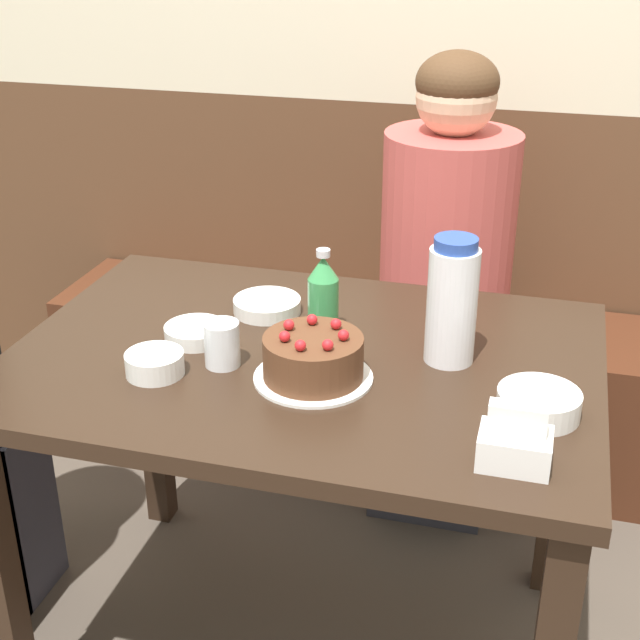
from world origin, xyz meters
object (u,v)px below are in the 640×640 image
object	(u,v)px
bowl_soup_white	(267,305)
bowl_rice_small	(196,332)
bowl_side_dish	(155,364)
bench_seat	(384,382)
water_pitcher	(452,302)
birthday_cake	(313,359)
soju_bottle	(323,296)
napkin_holder	(515,443)
person_grey_tee	(443,303)
bowl_sauce_shallow	(539,404)
glass_water_tall	(222,344)

from	to	relation	value
bowl_soup_white	bowl_rice_small	bearing A→B (deg)	-120.69
bowl_soup_white	bowl_side_dish	distance (m)	0.33
bench_seat	water_pitcher	world-z (taller)	water_pitcher
birthday_cake	soju_bottle	world-z (taller)	soju_bottle
water_pitcher	bowl_rice_small	xyz separation A→B (m)	(-0.49, -0.05, -0.10)
bowl_soup_white	soju_bottle	bearing A→B (deg)	-27.34
birthday_cake	napkin_holder	distance (m)	0.41
bowl_side_dish	person_grey_tee	distance (m)	0.92
bowl_soup_white	bowl_sauce_shallow	bearing A→B (deg)	-25.48
bowl_rice_small	bowl_sauce_shallow	size ratio (longest dim) A/B	0.87
napkin_holder	soju_bottle	bearing A→B (deg)	138.32
napkin_holder	person_grey_tee	distance (m)	0.96
birthday_cake	glass_water_tall	distance (m)	0.18
bowl_rice_small	bowl_soup_white	bearing A→B (deg)	59.31
water_pitcher	glass_water_tall	distance (m)	0.43
birthday_cake	person_grey_tee	distance (m)	0.78
bowl_sauce_shallow	birthday_cake	bearing A→B (deg)	177.19
water_pitcher	bowl_sauce_shallow	bearing A→B (deg)	-42.75
soju_bottle	bowl_side_dish	world-z (taller)	soju_bottle
soju_bottle	bowl_rice_small	size ratio (longest dim) A/B	1.49
birthday_cake	bowl_side_dish	world-z (taller)	birthday_cake
birthday_cake	water_pitcher	xyz separation A→B (m)	(0.22, 0.14, 0.08)
bowl_rice_small	soju_bottle	bearing A→B (deg)	19.90
water_pitcher	bowl_sauce_shallow	size ratio (longest dim) A/B	1.74
napkin_holder	bowl_sauce_shallow	world-z (taller)	napkin_holder
birthday_cake	bowl_sauce_shallow	world-z (taller)	birthday_cake
napkin_holder	bowl_soup_white	xyz separation A→B (m)	(-0.54, 0.43, -0.02)
soju_bottle	bowl_rice_small	xyz separation A→B (m)	(-0.24, -0.09, -0.07)
bowl_side_dish	bowl_rice_small	bearing A→B (deg)	83.54
bowl_soup_white	glass_water_tall	world-z (taller)	glass_water_tall
soju_bottle	bowl_rice_small	world-z (taller)	soju_bottle
bowl_sauce_shallow	glass_water_tall	world-z (taller)	glass_water_tall
water_pitcher	bowl_soup_white	xyz separation A→B (m)	(-0.40, 0.11, -0.10)
bowl_side_dish	bench_seat	bearing A→B (deg)	76.28
bowl_side_dish	glass_water_tall	distance (m)	0.13
bench_seat	napkin_holder	world-z (taller)	napkin_holder
birthday_cake	napkin_holder	bearing A→B (deg)	-25.61
napkin_holder	bowl_sauce_shallow	size ratio (longest dim) A/B	0.79
water_pitcher	bowl_soup_white	distance (m)	0.42
napkin_holder	bowl_rice_small	size ratio (longest dim) A/B	0.90
soju_bottle	person_grey_tee	distance (m)	0.63
bowl_rice_small	glass_water_tall	distance (m)	0.13
person_grey_tee	water_pitcher	bearing A→B (deg)	8.33
water_pitcher	person_grey_tee	xyz separation A→B (m)	(-0.09, 0.60, -0.27)
bench_seat	bowl_rice_small	world-z (taller)	bowl_rice_small
napkin_holder	bowl_side_dish	world-z (taller)	napkin_holder
napkin_holder	bowl_rice_small	xyz separation A→B (m)	(-0.63, 0.27, -0.02)
water_pitcher	person_grey_tee	bearing A→B (deg)	98.33
bowl_soup_white	bowl_side_dish	bearing A→B (deg)	-109.77
bench_seat	napkin_holder	distance (m)	1.30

